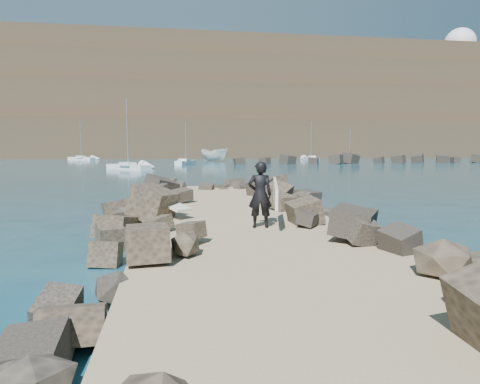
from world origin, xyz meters
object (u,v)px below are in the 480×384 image
at_px(surfboard_resting, 162,203).
at_px(boat_imported, 215,155).
at_px(surfer_with_board, 262,194).
at_px(sailboat_a, 128,167).
at_px(radome, 460,49).

relative_size(surfboard_resting, boat_imported, 0.34).
height_order(surfer_with_board, sailboat_a, sailboat_a).
xyz_separation_m(surfer_with_board, radome, (116.53, 154.58, 41.96)).
height_order(surfboard_resting, sailboat_a, sailboat_a).
bearing_deg(surfer_with_board, surfboard_resting, 139.82).
bearing_deg(surfboard_resting, sailboat_a, 58.22).
bearing_deg(radome, surfboard_resting, -128.13).
bearing_deg(boat_imported, sailboat_a, -156.15).
height_order(boat_imported, surfer_with_board, boat_imported).
xyz_separation_m(surfboard_resting, boat_imported, (8.69, 70.17, 0.28)).
distance_m(surfer_with_board, sailboat_a, 44.35).
relative_size(radome, sailboat_a, 2.21).
relative_size(surfer_with_board, radome, 0.12).
bearing_deg(radome, surfer_with_board, -127.01).
height_order(surfboard_resting, surfer_with_board, surfer_with_board).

